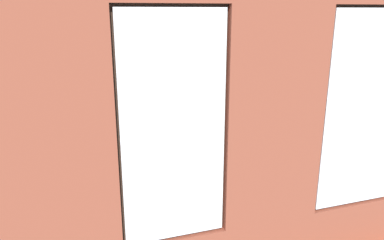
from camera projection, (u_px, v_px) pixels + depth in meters
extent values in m
cube|color=#99663D|center=(190.00, 174.00, 6.64)|extent=(6.58, 6.16, 0.10)
cube|color=brown|center=(273.00, 138.00, 3.74)|extent=(1.06, 0.16, 3.02)
cube|color=brown|center=(28.00, 167.00, 3.05)|extent=(1.44, 0.16, 3.02)
cube|color=brown|center=(345.00, 226.00, 4.40)|extent=(1.02, 0.16, 0.61)
cube|color=white|center=(363.00, 112.00, 3.97)|extent=(0.96, 0.03, 2.13)
cube|color=#38281E|center=(359.00, 111.00, 4.02)|extent=(1.02, 0.04, 2.19)
cube|color=white|center=(174.00, 132.00, 3.34)|extent=(0.96, 0.03, 2.13)
cube|color=#38281E|center=(172.00, 130.00, 3.39)|extent=(1.02, 0.04, 2.19)
cube|color=olive|center=(263.00, 216.00, 4.10)|extent=(3.30, 0.24, 0.06)
cube|color=black|center=(271.00, 103.00, 3.73)|extent=(0.42, 0.03, 0.56)
cube|color=#389360|center=(270.00, 103.00, 3.74)|extent=(0.36, 0.01, 0.50)
cube|color=black|center=(214.00, 223.00, 4.64)|extent=(1.86, 0.85, 0.42)
cube|color=black|center=(225.00, 206.00, 4.24)|extent=(1.86, 0.24, 0.38)
cube|color=black|center=(274.00, 190.00, 4.81)|extent=(0.22, 0.85, 0.24)
cube|color=black|center=(149.00, 211.00, 4.31)|extent=(0.22, 0.85, 0.24)
cube|color=black|center=(239.00, 197.00, 4.71)|extent=(0.65, 0.65, 0.12)
cube|color=black|center=(186.00, 206.00, 4.50)|extent=(0.65, 0.65, 0.12)
cube|color=black|center=(296.00, 145.00, 7.33)|extent=(1.01, 2.04, 0.42)
cube|color=black|center=(312.00, 124.00, 7.34)|extent=(0.40, 2.00, 0.38)
cube|color=black|center=(271.00, 118.00, 8.02)|extent=(0.86, 0.29, 0.24)
cube|color=black|center=(330.00, 144.00, 6.47)|extent=(0.86, 0.29, 0.24)
cube|color=black|center=(284.00, 127.00, 7.58)|extent=(0.70, 0.76, 0.12)
cube|color=black|center=(309.00, 138.00, 6.90)|extent=(0.70, 0.76, 0.12)
cube|color=tan|center=(171.00, 148.00, 6.52)|extent=(1.48, 0.77, 0.04)
cube|color=tan|center=(201.00, 150.00, 7.09)|extent=(0.07, 0.07, 0.42)
cube|color=tan|center=(130.00, 158.00, 6.68)|extent=(0.07, 0.07, 0.42)
cube|color=tan|center=(214.00, 162.00, 6.50)|extent=(0.07, 0.07, 0.42)
cube|color=tan|center=(137.00, 173.00, 6.09)|extent=(0.07, 0.07, 0.42)
cylinder|color=#4C4C51|center=(179.00, 146.00, 6.43)|extent=(0.07, 0.07, 0.08)
cylinder|color=#B7333D|center=(148.00, 150.00, 6.26)|extent=(0.08, 0.08, 0.09)
cylinder|color=gray|center=(191.00, 140.00, 6.75)|extent=(0.13, 0.13, 0.09)
sphere|color=#337F38|center=(191.00, 133.00, 6.72)|extent=(0.16, 0.16, 0.16)
cube|color=#59595B|center=(171.00, 146.00, 6.51)|extent=(0.17, 0.13, 0.02)
cube|color=#B2B2B7|center=(160.00, 146.00, 6.55)|extent=(0.18, 0.09, 0.02)
cube|color=black|center=(25.00, 186.00, 5.52)|extent=(0.98, 0.42, 0.50)
cube|color=black|center=(23.00, 169.00, 5.44)|extent=(0.46, 0.20, 0.05)
cube|color=black|center=(22.00, 166.00, 5.43)|extent=(0.06, 0.04, 0.06)
cube|color=black|center=(19.00, 145.00, 5.34)|extent=(1.04, 0.04, 0.59)
cube|color=black|center=(20.00, 144.00, 5.36)|extent=(0.99, 0.01, 0.54)
cylinder|color=olive|center=(129.00, 141.00, 7.79)|extent=(0.48, 0.48, 0.28)
ellipsoid|color=silver|center=(128.00, 126.00, 7.69)|extent=(1.07, 1.07, 0.43)
ellipsoid|color=navy|center=(124.00, 121.00, 7.64)|extent=(0.44, 0.44, 0.18)
cylinder|color=#9E5638|center=(66.00, 219.00, 4.86)|extent=(0.28, 0.28, 0.28)
cylinder|color=brown|center=(62.00, 189.00, 4.75)|extent=(0.05, 0.05, 0.56)
cone|color=#1E5B28|center=(35.00, 156.00, 4.53)|extent=(0.62, 0.13, 0.53)
cone|color=#1E5B28|center=(60.00, 153.00, 4.42)|extent=(0.19, 0.52, 0.63)
cone|color=#1E5B28|center=(75.00, 146.00, 4.64)|extent=(0.51, 0.16, 0.63)
cone|color=#1E5B28|center=(56.00, 143.00, 4.76)|extent=(0.21, 0.53, 0.63)
cylinder|color=brown|center=(119.00, 239.00, 4.11)|extent=(0.04, 0.04, 0.07)
ellipsoid|color=#1E5B28|center=(118.00, 223.00, 4.06)|extent=(0.39, 0.39, 0.33)
cylinder|color=gray|center=(213.00, 144.00, 7.72)|extent=(0.18, 0.18, 0.21)
cylinder|color=brown|center=(213.00, 135.00, 7.66)|extent=(0.03, 0.03, 0.17)
ellipsoid|color=#1E5B28|center=(214.00, 122.00, 7.59)|extent=(0.41, 0.41, 0.38)
cylinder|color=gray|center=(308.00, 208.00, 5.08)|extent=(0.33, 0.33, 0.32)
cylinder|color=brown|center=(311.00, 183.00, 4.97)|extent=(0.06, 0.06, 0.43)
cone|color=#1E5B28|center=(301.00, 149.00, 4.74)|extent=(0.57, 0.19, 0.69)
cone|color=#1E5B28|center=(324.00, 155.00, 4.59)|extent=(0.25, 0.63, 0.65)
cone|color=#1E5B28|center=(334.00, 150.00, 4.75)|extent=(0.56, 0.50, 0.66)
cone|color=#1E5B28|center=(324.00, 144.00, 5.01)|extent=(0.64, 0.41, 0.63)
cone|color=#1E5B28|center=(301.00, 142.00, 5.03)|extent=(0.24, 0.61, 0.67)
cylinder|color=brown|center=(257.00, 120.00, 9.22)|extent=(0.25, 0.25, 0.28)
cylinder|color=brown|center=(258.00, 108.00, 9.13)|extent=(0.05, 0.05, 0.36)
cone|color=#1E5B28|center=(250.00, 91.00, 8.95)|extent=(0.57, 0.17, 0.61)
cone|color=#1E5B28|center=(263.00, 90.00, 8.83)|extent=(0.18, 0.51, 0.65)
cone|color=#1E5B28|center=(267.00, 90.00, 9.07)|extent=(0.57, 0.15, 0.61)
cone|color=#1E5B28|center=(255.00, 88.00, 9.19)|extent=(0.16, 0.52, 0.65)
cylinder|color=#47423D|center=(247.00, 130.00, 8.57)|extent=(0.23, 0.23, 0.21)
cylinder|color=brown|center=(247.00, 124.00, 8.53)|extent=(0.03, 0.03, 0.09)
ellipsoid|color=#286B2D|center=(248.00, 117.00, 8.48)|extent=(0.40, 0.40, 0.26)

